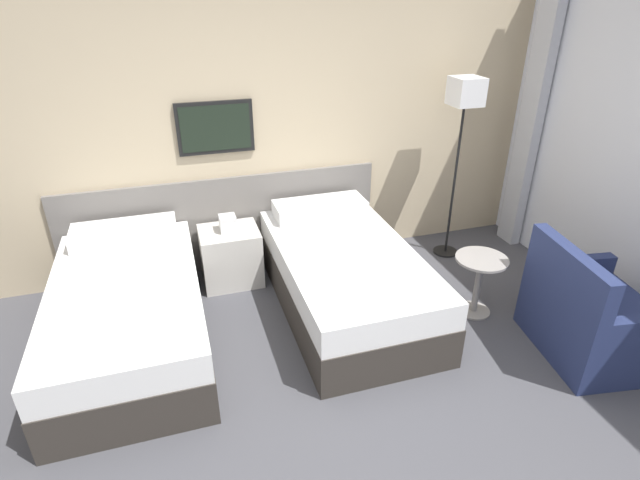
# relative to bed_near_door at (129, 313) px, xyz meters

# --- Properties ---
(ground_plane) EXTENTS (16.00, 16.00, 0.00)m
(ground_plane) POSITION_rel_bed_near_door_xyz_m (1.35, -1.27, -0.28)
(ground_plane) COLOR #47474C
(wall_headboard) EXTENTS (10.00, 0.10, 2.70)m
(wall_headboard) POSITION_rel_bed_near_door_xyz_m (1.31, 1.00, 1.02)
(wall_headboard) COLOR #C6B28E
(wall_headboard) RESTS_ON ground_plane
(bed_near_door) EXTENTS (1.03, 1.90, 0.67)m
(bed_near_door) POSITION_rel_bed_near_door_xyz_m (0.00, 0.00, 0.00)
(bed_near_door) COLOR #332D28
(bed_near_door) RESTS_ON ground_plane
(bed_near_window) EXTENTS (1.03, 1.90, 0.67)m
(bed_near_window) POSITION_rel_bed_near_door_xyz_m (1.68, 0.00, 0.00)
(bed_near_window) COLOR #332D28
(bed_near_window) RESTS_ON ground_plane
(nightstand) EXTENTS (0.51, 0.44, 0.64)m
(nightstand) POSITION_rel_bed_near_door_xyz_m (0.84, 0.68, -0.02)
(nightstand) COLOR beige
(nightstand) RESTS_ON ground_plane
(floor_lamp) EXTENTS (0.25, 0.25, 1.71)m
(floor_lamp) POSITION_rel_bed_near_door_xyz_m (2.97, 0.57, 1.17)
(floor_lamp) COLOR black
(floor_lamp) RESTS_ON ground_plane
(side_table) EXTENTS (0.41, 0.41, 0.50)m
(side_table) POSITION_rel_bed_near_door_xyz_m (2.66, -0.41, 0.07)
(side_table) COLOR gray
(side_table) RESTS_ON ground_plane
(armchair) EXTENTS (0.88, 0.97, 0.85)m
(armchair) POSITION_rel_bed_near_door_xyz_m (3.17, -1.07, -0.01)
(armchair) COLOR navy
(armchair) RESTS_ON ground_plane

